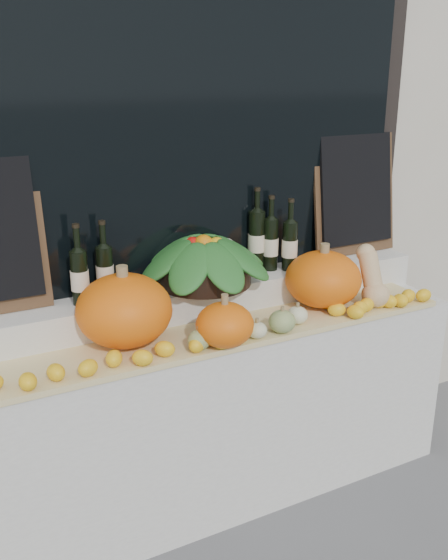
{
  "coord_description": "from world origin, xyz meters",
  "views": [
    {
      "loc": [
        -1.17,
        -0.77,
        1.99
      ],
      "look_at": [
        0.0,
        1.45,
        1.12
      ],
      "focal_mm": 40.0,
      "sensor_mm": 36.0,
      "label": 1
    }
  ],
  "objects_px": {
    "wine_bottle_tall": "(257,240)",
    "produce_bowl": "(204,259)",
    "pumpkin_left": "(124,310)",
    "butternut_squash": "(372,279)",
    "pumpkin_right": "(323,279)"
  },
  "relations": [
    {
      "from": "pumpkin_right",
      "to": "produce_bowl",
      "type": "relative_size",
      "value": 0.54
    },
    {
      "from": "butternut_squash",
      "to": "wine_bottle_tall",
      "type": "bearing_deg",
      "value": 138.64
    },
    {
      "from": "pumpkin_left",
      "to": "butternut_squash",
      "type": "relative_size",
      "value": 1.37
    },
    {
      "from": "produce_bowl",
      "to": "wine_bottle_tall",
      "type": "xyz_separation_m",
      "value": [
        0.32,
        0.07,
        0.04
      ]
    },
    {
      "from": "pumpkin_left",
      "to": "produce_bowl",
      "type": "xyz_separation_m",
      "value": [
        0.45,
        0.18,
        0.1
      ]
    },
    {
      "from": "wine_bottle_tall",
      "to": "pumpkin_right",
      "type": "bearing_deg",
      "value": -52.37
    },
    {
      "from": "pumpkin_right",
      "to": "produce_bowl",
      "type": "distance_m",
      "value": 0.57
    },
    {
      "from": "pumpkin_right",
      "to": "produce_bowl",
      "type": "xyz_separation_m",
      "value": [
        -0.52,
        0.2,
        0.12
      ]
    },
    {
      "from": "pumpkin_left",
      "to": "butternut_squash",
      "type": "bearing_deg",
      "value": -5.95
    },
    {
      "from": "butternut_squash",
      "to": "produce_bowl",
      "type": "bearing_deg",
      "value": 157.64
    },
    {
      "from": "pumpkin_right",
      "to": "wine_bottle_tall",
      "type": "xyz_separation_m",
      "value": [
        -0.21,
        0.27,
        0.15
      ]
    },
    {
      "from": "pumpkin_right",
      "to": "pumpkin_left",
      "type": "bearing_deg",
      "value": 178.62
    },
    {
      "from": "wine_bottle_tall",
      "to": "produce_bowl",
      "type": "bearing_deg",
      "value": -168.24
    },
    {
      "from": "wine_bottle_tall",
      "to": "butternut_squash",
      "type": "bearing_deg",
      "value": -41.36
    },
    {
      "from": "butternut_squash",
      "to": "pumpkin_right",
      "type": "bearing_deg",
      "value": 154.74
    }
  ]
}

